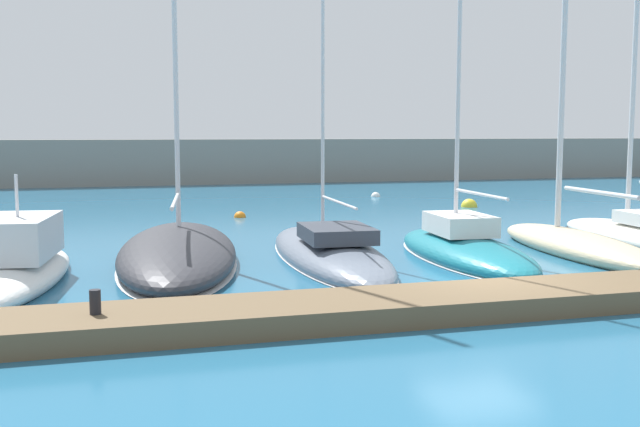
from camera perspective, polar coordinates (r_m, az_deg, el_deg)
name	(u,v)px	position (r m, az deg, el deg)	size (l,w,h in m)	color
ground_plane	(479,294)	(17.29, 12.11, -6.06)	(120.00, 120.00, 0.00)	#236084
dock_pier	(513,298)	(15.98, 14.64, -6.32)	(26.05, 2.08, 0.45)	brown
breakwater_seawall	(227,161)	(53.56, -7.18, 3.99)	(108.00, 2.31, 3.16)	gray
motorboat_white_nearest	(19,264)	(19.36, -22.13, -3.63)	(2.88, 7.44, 2.87)	white
sailboat_charcoal_second	(178,252)	(21.24, -10.87, -2.91)	(4.48, 10.81, 16.07)	#2D2D33
sailboat_slate_third	(329,252)	(21.38, 0.67, -2.98)	(3.16, 10.07, 16.79)	slate
sailboat_teal_fourth	(464,248)	(21.96, 10.98, -2.59)	(3.08, 8.09, 16.05)	#19707F
sailboat_sand_fifth	(575,240)	(23.80, 19.00, -1.94)	(2.69, 8.53, 13.25)	beige
mooring_buoy_orange	(240,217)	(32.16, -6.17, -0.29)	(0.52, 0.52, 0.52)	orange
mooring_buoy_yellow	(469,207)	(37.20, 11.38, 0.51)	(0.80, 0.80, 0.80)	yellow
mooring_buoy_white	(376,197)	(42.32, 4.29, 1.30)	(0.52, 0.52, 0.52)	white
dock_bollard	(95,302)	(13.76, -16.88, -6.52)	(0.20, 0.20, 0.44)	black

